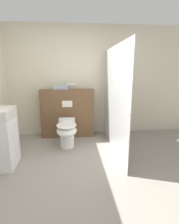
% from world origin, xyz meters
% --- Properties ---
extents(ground_plane, '(12.00, 12.00, 0.00)m').
position_xyz_m(ground_plane, '(0.00, 0.00, 0.00)').
color(ground_plane, gray).
extents(wall_back, '(8.00, 0.06, 2.50)m').
position_xyz_m(wall_back, '(0.00, 2.02, 1.25)').
color(wall_back, beige).
rests_on(wall_back, ground_plane).
extents(partition_panel, '(1.19, 0.22, 1.10)m').
position_xyz_m(partition_panel, '(-0.28, 1.78, 0.55)').
color(partition_panel, brown).
rests_on(partition_panel, ground_plane).
extents(shower_glass, '(0.04, 1.90, 1.94)m').
position_xyz_m(shower_glass, '(0.62, 1.04, 0.97)').
color(shower_glass, silver).
rests_on(shower_glass, ground_plane).
extents(toilet, '(0.39, 0.64, 0.53)m').
position_xyz_m(toilet, '(-0.29, 1.17, 0.32)').
color(toilet, white).
rests_on(toilet, ground_plane).
extents(hair_drier, '(0.21, 0.07, 0.14)m').
position_xyz_m(hair_drier, '(-0.17, 1.81, 1.20)').
color(hair_drier, '#B7B7BC').
rests_on(hair_drier, partition_panel).
extents(folded_towel, '(0.32, 0.16, 0.07)m').
position_xyz_m(folded_towel, '(-0.41, 1.79, 1.13)').
color(folded_towel, '#8C9EAD').
rests_on(folded_towel, partition_panel).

